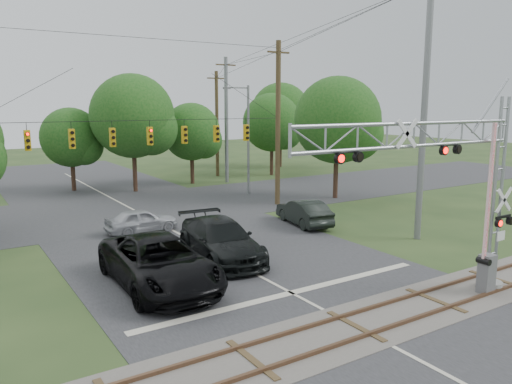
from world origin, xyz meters
TOP-DOWN VIEW (x-y plane):
  - ground at (0.00, 0.00)m, footprint 160.00×160.00m
  - road_main at (0.00, 10.00)m, footprint 14.00×90.00m
  - road_cross at (0.00, 24.00)m, footprint 90.00×12.00m
  - railroad_track at (0.00, 2.00)m, footprint 90.00×3.20m
  - crossing_gantry at (3.83, 1.64)m, footprint 10.41×0.95m
  - traffic_signal_span at (0.88, 20.00)m, footprint 19.34×0.36m
  - pickup_black at (-3.96, 8.97)m, footprint 3.47×7.23m
  - car_dark at (-0.19, 10.79)m, footprint 3.34×6.64m
  - sedan_silver at (-1.59, 17.60)m, footprint 4.08×1.74m
  - suv_dark at (7.28, 14.06)m, footprint 2.46×4.89m
  - streetlight at (9.78, 24.72)m, footprint 2.30×0.24m
  - utility_poles at (2.47, 22.39)m, footprint 26.34×27.22m
  - treeline at (1.71, 32.26)m, footprint 51.36×28.14m

SIDE VIEW (x-z plane):
  - ground at x=0.00m, z-range 0.00..0.00m
  - road_main at x=0.00m, z-range 0.00..0.02m
  - road_cross at x=0.00m, z-range 0.00..0.02m
  - railroad_track at x=0.00m, z-range -0.05..0.11m
  - sedan_silver at x=-1.59m, z-range 0.00..1.37m
  - suv_dark at x=7.28m, z-range 0.00..1.54m
  - car_dark at x=-0.19m, z-range 0.00..1.85m
  - pickup_black at x=-3.96m, z-range 0.00..1.99m
  - crossing_gantry at x=3.83m, z-range 0.84..8.30m
  - streetlight at x=9.78m, z-range 0.51..9.13m
  - treeline at x=1.71m, z-range 0.75..10.38m
  - traffic_signal_span at x=0.88m, z-range -0.10..11.40m
  - utility_poles at x=2.47m, z-range -0.86..12.99m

